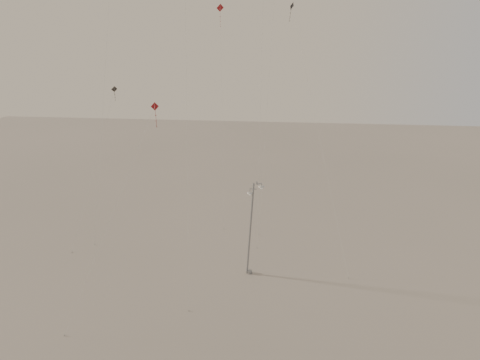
# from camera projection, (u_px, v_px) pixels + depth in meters

# --- Properties ---
(ground) EXTENTS (160.00, 160.00, 0.00)m
(ground) POSITION_uv_depth(u_px,v_px,m) (225.00, 299.00, 32.27)
(ground) COLOR #A09284
(ground) RESTS_ON ground
(street_lamp) EXTENTS (1.56, 0.78, 9.38)m
(street_lamp) POSITION_uv_depth(u_px,v_px,m) (251.00, 226.00, 34.22)
(street_lamp) COLOR #93969B
(street_lamp) RESTS_ON ground
(kite_1) EXTENTS (3.32, 16.78, 27.32)m
(kite_1) POSITION_uv_depth(u_px,v_px,m) (186.00, 60.00, 35.46)
(kite_1) COLOR black
(kite_1) RESTS_ON ground
(kite_3) EXTENTS (6.03, 8.22, 16.41)m
(kite_3) POSITION_uv_depth(u_px,v_px,m) (136.00, 156.00, 29.28)
(kite_3) COLOR maroon
(kite_3) RESTS_ON ground
(kite_4) EXTENTS (6.47, 11.24, 24.69)m
(kite_4) POSITION_uv_depth(u_px,v_px,m) (306.00, 74.00, 36.97)
(kite_4) COLOR black
(kite_4) RESTS_ON ground
(kite_5) EXTENTS (1.28, 8.31, 29.48)m
(kite_5) POSITION_uv_depth(u_px,v_px,m) (273.00, 19.00, 41.07)
(kite_5) COLOR #9B4C19
(kite_5) RESTS_ON ground
(kite_6) EXTENTS (4.45, 5.87, 16.63)m
(kite_6) POSITION_uv_depth(u_px,v_px,m) (104.00, 131.00, 38.97)
(kite_6) COLOR black
(kite_6) RESTS_ON ground
(kite_7) EXTENTS (1.77, 8.22, 25.15)m
(kite_7) POSITION_uv_depth(u_px,v_px,m) (221.00, 53.00, 43.87)
(kite_7) COLOR maroon
(kite_7) RESTS_ON ground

